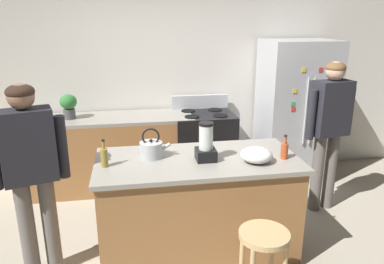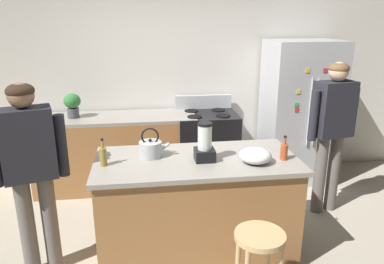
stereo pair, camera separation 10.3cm
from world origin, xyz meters
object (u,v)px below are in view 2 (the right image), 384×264
object	(u,v)px
stove_range	(206,147)
mixing_bowl	(255,156)
bar_stool	(259,253)
bottle_vinegar	(103,156)
blender_appliance	(205,145)
kitchen_island	(196,207)
refrigerator	(300,112)
bottle_cooking_sauce	(284,151)
person_by_sink_right	(332,124)
person_by_island_left	(30,163)
tea_kettle	(151,148)
potted_plant	(72,104)

from	to	relation	value
stove_range	mixing_bowl	bearing A→B (deg)	-85.97
bar_stool	bottle_vinegar	world-z (taller)	bottle_vinegar
mixing_bowl	blender_appliance	bearing A→B (deg)	165.30
kitchen_island	stove_range	size ratio (longest dim) A/B	1.58
refrigerator	stove_range	distance (m)	1.31
kitchen_island	bottle_cooking_sauce	size ratio (longest dim) A/B	8.20
blender_appliance	bottle_cooking_sauce	world-z (taller)	blender_appliance
stove_range	person_by_sink_right	bearing A→B (deg)	-38.05
bottle_cooking_sauce	mixing_bowl	bearing A→B (deg)	-173.77
blender_appliance	bottle_vinegar	bearing A→B (deg)	-179.70
stove_range	person_by_island_left	world-z (taller)	person_by_island_left
refrigerator	tea_kettle	bearing A→B (deg)	-144.85
potted_plant	blender_appliance	distance (m)	2.09
blender_appliance	mixing_bowl	size ratio (longest dim) A/B	1.23
person_by_island_left	mixing_bowl	bearing A→B (deg)	-2.41
potted_plant	tea_kettle	world-z (taller)	potted_plant
person_by_sink_right	potted_plant	world-z (taller)	person_by_sink_right
kitchen_island	tea_kettle	bearing A→B (deg)	165.89
potted_plant	person_by_island_left	bearing A→B (deg)	-92.41
bottle_cooking_sauce	mixing_bowl	world-z (taller)	bottle_cooking_sauce
bottle_vinegar	bottle_cooking_sauce	bearing A→B (deg)	-2.84
person_by_island_left	tea_kettle	size ratio (longest dim) A/B	6.02
refrigerator	bar_stool	bearing A→B (deg)	-118.71
person_by_sink_right	tea_kettle	bearing A→B (deg)	-166.02
kitchen_island	blender_appliance	world-z (taller)	blender_appliance
kitchen_island	person_by_island_left	distance (m)	1.46
refrigerator	tea_kettle	world-z (taller)	refrigerator
bar_stool	blender_appliance	distance (m)	0.99
blender_appliance	tea_kettle	bearing A→B (deg)	162.57
blender_appliance	stove_range	bearing A→B (deg)	79.25
blender_appliance	mixing_bowl	distance (m)	0.44
potted_plant	blender_appliance	size ratio (longest dim) A/B	0.89
stove_range	potted_plant	distance (m)	1.77
person_by_island_left	bottle_vinegar	bearing A→B (deg)	2.73
bottle_vinegar	potted_plant	bearing A→B (deg)	107.44
stove_range	bar_stool	bearing A→B (deg)	-90.85
bar_stool	tea_kettle	world-z (taller)	tea_kettle
kitchen_island	bottle_vinegar	xyz separation A→B (m)	(-0.79, -0.05, 0.56)
person_by_island_left	person_by_sink_right	distance (m)	2.99
kitchen_island	tea_kettle	world-z (taller)	tea_kettle
kitchen_island	bar_stool	distance (m)	0.88
bar_stool	refrigerator	bearing A→B (deg)	61.29
stove_range	mixing_bowl	xyz separation A→B (m)	(0.12, -1.68, 0.52)
person_by_sink_right	kitchen_island	bearing A→B (deg)	-159.41
stove_range	blender_appliance	size ratio (longest dim) A/B	3.33
bar_stool	blender_appliance	world-z (taller)	blender_appliance
mixing_bowl	bottle_cooking_sauce	bearing A→B (deg)	6.23
person_by_sink_right	mixing_bowl	xyz separation A→B (m)	(-1.08, -0.74, -0.02)
refrigerator	bar_stool	size ratio (longest dim) A/B	2.70
refrigerator	bottle_cooking_sauce	bearing A→B (deg)	-117.67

